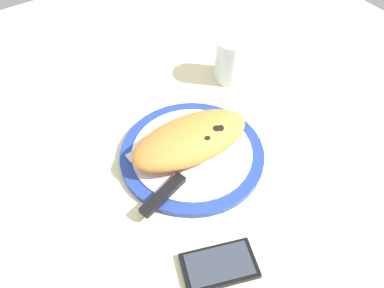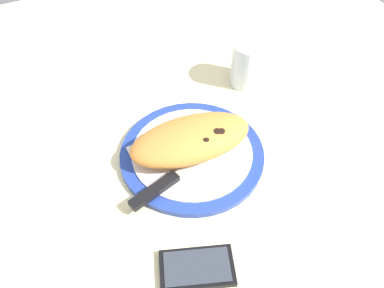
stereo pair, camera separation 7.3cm
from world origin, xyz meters
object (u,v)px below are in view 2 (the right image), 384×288
smartphone (197,268)px  water_glass (248,66)px  fork (162,140)px  calzone (192,139)px  knife (168,182)px  plate (192,154)px

smartphone → water_glass: (-30.01, -35.74, 3.83)cm
water_glass → fork: bearing=21.4°
calzone → knife: 9.59cm
plate → water_glass: bearing=-144.6°
fork → smartphone: 26.46cm
knife → smartphone: bearing=83.0°
plate → fork: (4.10, -5.01, 1.02)cm
calzone → fork: calzone is taller
plate → water_glass: size_ratio=2.70×
water_glass → calzone: bearing=34.8°
calzone → smartphone: (9.47, 21.44, -3.84)cm
knife → water_glass: size_ratio=2.18×
calzone → water_glass: water_glass is taller
smartphone → water_glass: water_glass is taller
calzone → smartphone: calzone is taller
fork → smartphone: fork is taller
smartphone → calzone: bearing=-113.8°
fork → water_glass: 26.94cm
calzone → smartphone: size_ratio=1.85×
fork → knife: bearing=72.9°
knife → smartphone: size_ratio=1.70×
smartphone → water_glass: bearing=-130.0°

